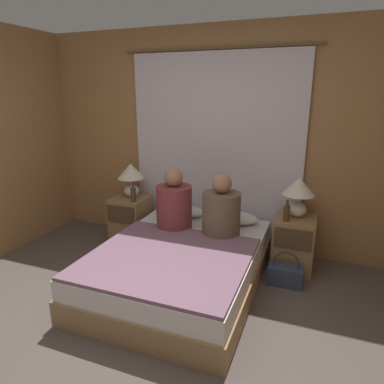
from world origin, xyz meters
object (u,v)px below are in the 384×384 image
Objects in this scene: person_left_in_bed at (174,204)px; beer_bottle_on_right_stand at (287,213)px; nightstand_right at (294,243)px; pillow_right at (234,217)px; pillow_left at (182,211)px; handbag_on_floor at (285,275)px; person_right_in_bed at (221,211)px; nightstand_left at (131,220)px; lamp_right at (299,191)px; lamp_left at (131,175)px; bed at (181,265)px; beer_bottle_on_left_stand at (133,195)px.

beer_bottle_on_right_stand is (1.13, 0.21, -0.02)m from person_left_in_bed.
beer_bottle_on_right_stand reaches higher than nightstand_right.
nightstand_right is 0.68m from pillow_right.
person_left_in_bed is at bearing -79.19° from pillow_left.
nightstand_right is 1.62× the size of handbag_on_floor.
person_left_in_bed is 1.14m from beer_bottle_on_right_stand.
nightstand_left is at bearing 165.95° from person_right_in_bed.
pillow_right is 0.83m from handbag_on_floor.
handbag_on_floor is (-0.03, -0.42, -0.72)m from lamp_right.
lamp_right is 1.28m from person_left_in_bed.
pillow_left is (0.66, -0.00, -0.37)m from lamp_left.
handbag_on_floor is (0.94, 0.35, -0.09)m from bed.
lamp_right is 0.26m from beer_bottle_on_right_stand.
bed is 1.39m from lamp_right.
beer_bottle_on_right_stand reaches higher than bed.
pillow_right is 0.42m from person_right_in_bed.
lamp_left is at bearing 152.87° from person_left_in_bed.
pillow_left and pillow_right have the same top height.
nightstand_right is 0.40m from handbag_on_floor.
bed is 4.69× the size of lamp_right.
bed is 1.20m from nightstand_left.
lamp_left reaches higher than bed.
bed is at bearing -145.94° from beer_bottle_on_right_stand.
person_left_in_bed reaches higher than handbag_on_floor.
pillow_left is (-1.28, -0.00, -0.37)m from lamp_right.
nightstand_right is 0.39m from beer_bottle_on_right_stand.
bed is 3.63× the size of pillow_right.
nightstand_right is 0.86× the size of person_left_in_bed.
lamp_left reaches higher than pillow_right.
nightstand_left is 2.02m from lamp_right.
bed is at bearing -141.74° from lamp_right.
pillow_right is (-0.66, -0.00, -0.37)m from lamp_right.
pillow_left is 1.37m from handbag_on_floor.
pillow_left is at bearing 5.40° from nightstand_left.
person_left_in_bed is at bearing -27.13° from lamp_left.
person_left_in_bed is (-1.21, -0.37, -0.17)m from lamp_right.
person_right_in_bed is at bearing -96.02° from pillow_right.
nightstand_right is 1.30m from pillow_left.
person_right_in_bed reaches higher than beer_bottle_on_right_stand.
beer_bottle_on_right_stand is at bearing -3.25° from nightstand_left.
lamp_left is 0.28m from beer_bottle_on_left_stand.
beer_bottle_on_right_stand is (0.61, 0.21, -0.01)m from person_right_in_bed.
person_right_in_bed reaches higher than lamp_right.
person_left_in_bed reaches higher than bed.
nightstand_right is at bearing 50.67° from beer_bottle_on_right_stand.
beer_bottle_on_right_stand is at bearing -5.17° from lamp_left.
beer_bottle_on_left_stand reaches higher than bed.
pillow_left is 1.22m from beer_bottle_on_right_stand.
nightstand_right is at bearing 85.02° from handbag_on_floor.
handbag_on_floor is (0.67, -0.04, -0.55)m from person_right_in_bed.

